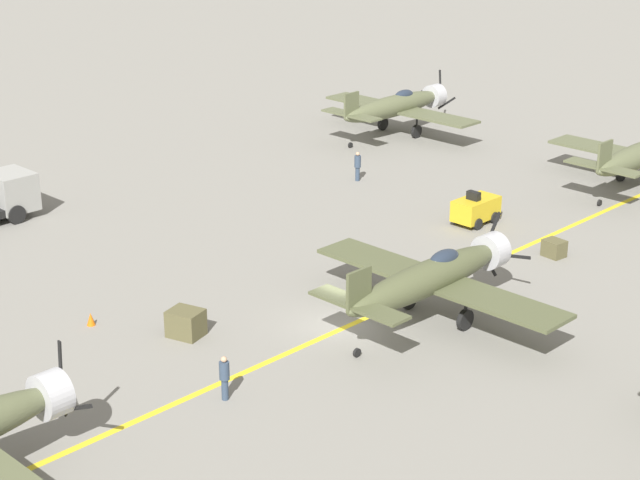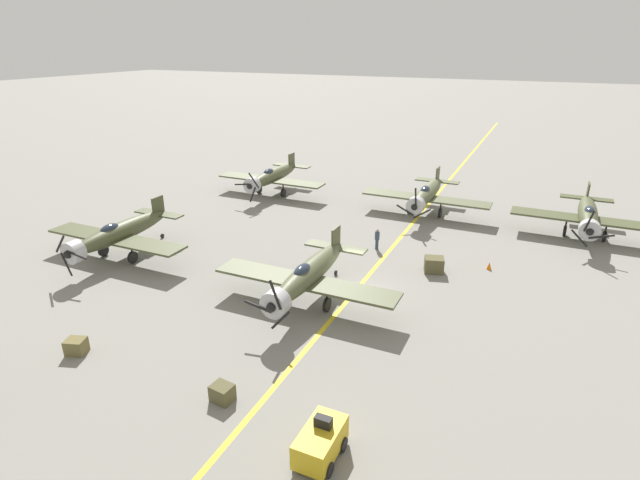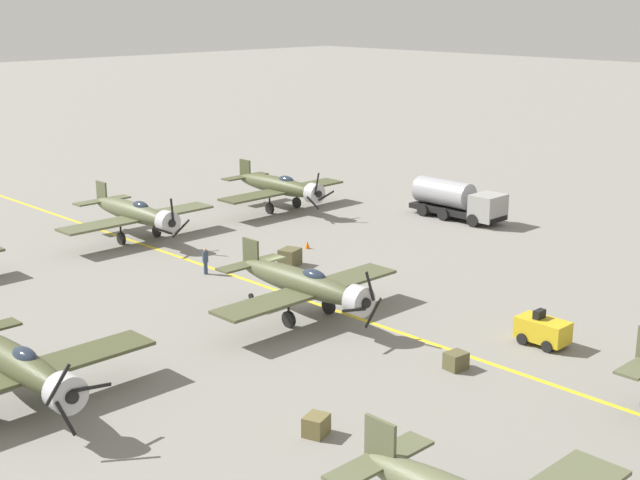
{
  "view_description": "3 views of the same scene",
  "coord_description": "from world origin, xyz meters",
  "views": [
    {
      "loc": [
        27.28,
        -29.03,
        18.96
      ],
      "look_at": [
        -2.81,
        1.62,
        2.75
      ],
      "focal_mm": 60.0,
      "sensor_mm": 36.0,
      "label": 1
    },
    {
      "loc": [
        -10.31,
        28.33,
        15.66
      ],
      "look_at": [
        2.63,
        0.3,
        3.24
      ],
      "focal_mm": 28.0,
      "sensor_mm": 36.0,
      "label": 2
    },
    {
      "loc": [
        33.61,
        36.64,
        17.0
      ],
      "look_at": [
        -0.52,
        1.63,
        3.67
      ],
      "focal_mm": 50.0,
      "sensor_mm": 36.0,
      "label": 3
    }
  ],
  "objects": [
    {
      "name": "traffic_cone",
      "position": [
        -7.68,
        -6.98,
        0.28
      ],
      "size": [
        0.36,
        0.36,
        0.55
      ],
      "primitive_type": "cone",
      "color": "orange",
      "rests_on": "ground"
    },
    {
      "name": "ground_plane",
      "position": [
        0.0,
        0.0,
        0.0
      ],
      "size": [
        400.0,
        400.0,
        0.0
      ],
      "primitive_type": "plane",
      "color": "gray"
    },
    {
      "name": "ground_crew_inspecting",
      "position": [
        1.05,
        -7.18,
        0.94
      ],
      "size": [
        0.37,
        0.37,
        1.72
      ],
      "color": "#334256",
      "rests_on": "ground"
    },
    {
      "name": "taxiway_stripe",
      "position": [
        0.0,
        0.0,
        0.0
      ],
      "size": [
        0.3,
        160.0,
        0.01
      ],
      "primitive_type": "cube",
      "color": "yellow",
      "rests_on": "ground"
    },
    {
      "name": "airplane_near_center",
      "position": [
        -0.41,
        -17.34,
        2.01
      ],
      "size": [
        12.0,
        9.98,
        3.8
      ],
      "rotation": [
        0.0,
        0.0,
        0.13
      ],
      "color": "#575C3E",
      "rests_on": "ground"
    },
    {
      "name": "airplane_mid_right",
      "position": [
        18.4,
        2.72,
        2.01
      ],
      "size": [
        12.0,
        9.98,
        3.65
      ],
      "rotation": [
        0.0,
        0.0,
        0.19
      ],
      "color": "#474C2D",
      "rests_on": "ground"
    },
    {
      "name": "tow_tractor",
      "position": [
        -3.86,
        14.32,
        0.79
      ],
      "size": [
        1.57,
        2.6,
        1.79
      ],
      "color": "gold",
      "rests_on": "ground"
    },
    {
      "name": "airplane_mid_center",
      "position": [
        2.16,
        3.18,
        2.01
      ],
      "size": [
        12.0,
        9.98,
        3.72
      ],
      "rotation": [
        0.0,
        0.0,
        0.06
      ],
      "color": "#505536",
      "rests_on": "ground"
    },
    {
      "name": "supply_crate_mid_lane",
      "position": [
        11.03,
        13.27,
        0.42
      ],
      "size": [
        1.23,
        1.12,
        0.84
      ],
      "primitive_type": "cube",
      "rotation": [
        0.0,
        0.0,
        0.32
      ],
      "color": "brown",
      "rests_on": "ground"
    },
    {
      "name": "airplane_near_left",
      "position": [
        -14.14,
        -17.03,
        2.01
      ],
      "size": [
        12.0,
        9.98,
        3.77
      ],
      "rotation": [
        0.0,
        0.0,
        -0.01
      ],
      "color": "#494E2F",
      "rests_on": "ground"
    },
    {
      "name": "airplane_near_right",
      "position": [
        16.27,
        -16.98,
        2.01
      ],
      "size": [
        12.0,
        9.98,
        3.65
      ],
      "rotation": [
        0.0,
        0.0,
        0.01
      ],
      "color": "#4D5234",
      "rests_on": "ground"
    },
    {
      "name": "supply_crate_by_tanker",
      "position": [
        1.71,
        13.14,
        0.41
      ],
      "size": [
        1.08,
        0.94,
        0.83
      ],
      "primitive_type": "cube",
      "rotation": [
        0.0,
        0.0,
        -0.12
      ],
      "color": "brown",
      "rests_on": "ground"
    },
    {
      "name": "supply_crate_outboard",
      "position": [
        -4.08,
        -4.84,
        0.56
      ],
      "size": [
        1.6,
        1.45,
        1.12
      ],
      "primitive_type": "cube",
      "rotation": [
        0.0,
        0.0,
        0.29
      ],
      "color": "brown",
      "rests_on": "ground"
    }
  ]
}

